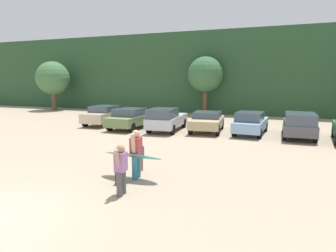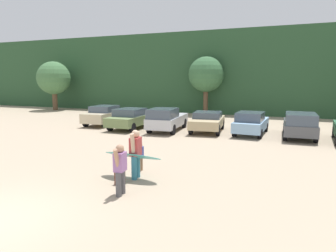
{
  "view_description": "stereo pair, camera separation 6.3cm",
  "coord_description": "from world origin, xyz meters",
  "px_view_note": "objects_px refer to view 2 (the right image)",
  "views": [
    {
      "loc": [
        6.93,
        -4.91,
        3.53
      ],
      "look_at": [
        1.53,
        8.76,
        1.28
      ],
      "focal_mm": 32.59,
      "sensor_mm": 36.0,
      "label": 1
    },
    {
      "loc": [
        6.99,
        -4.89,
        3.53
      ],
      "look_at": [
        1.53,
        8.76,
        1.28
      ],
      "focal_mm": 32.59,
      "sensor_mm": 36.0,
      "label": 2
    }
  ],
  "objects_px": {
    "person_companion": "(120,167)",
    "backpack_dropped": "(120,177)",
    "parked_car_dark_gray": "(300,125)",
    "person_adult": "(136,151)",
    "parked_car_sky_blue": "(251,123)",
    "parked_car_champagne": "(104,115)",
    "parked_car_olive_green": "(131,118)",
    "parked_car_tan": "(208,121)",
    "parked_car_silver": "(167,119)",
    "surfboard_teal": "(132,156)",
    "person_child": "(140,155)"
  },
  "relations": [
    {
      "from": "parked_car_sky_blue",
      "to": "backpack_dropped",
      "type": "xyz_separation_m",
      "value": [
        -2.99,
        -11.38,
        -0.53
      ]
    },
    {
      "from": "parked_car_dark_gray",
      "to": "backpack_dropped",
      "type": "xyz_separation_m",
      "value": [
        -5.89,
        -11.19,
        -0.61
      ]
    },
    {
      "from": "parked_car_champagne",
      "to": "person_child",
      "type": "xyz_separation_m",
      "value": [
        8.17,
        -9.86,
        -0.15
      ]
    },
    {
      "from": "parked_car_olive_green",
      "to": "person_child",
      "type": "bearing_deg",
      "value": -149.57
    },
    {
      "from": "backpack_dropped",
      "to": "parked_car_olive_green",
      "type": "bearing_deg",
      "value": 116.87
    },
    {
      "from": "parked_car_olive_green",
      "to": "parked_car_champagne",
      "type": "bearing_deg",
      "value": 72.63
    },
    {
      "from": "parked_car_tan",
      "to": "parked_car_sky_blue",
      "type": "height_order",
      "value": "parked_car_sky_blue"
    },
    {
      "from": "person_adult",
      "to": "surfboard_teal",
      "type": "relative_size",
      "value": 0.76
    },
    {
      "from": "person_adult",
      "to": "surfboard_teal",
      "type": "height_order",
      "value": "person_adult"
    },
    {
      "from": "parked_car_sky_blue",
      "to": "person_adult",
      "type": "distance_m",
      "value": 11.01
    },
    {
      "from": "parked_car_champagne",
      "to": "person_adult",
      "type": "bearing_deg",
      "value": -145.82
    },
    {
      "from": "parked_car_olive_green",
      "to": "person_companion",
      "type": "relative_size",
      "value": 2.7
    },
    {
      "from": "parked_car_dark_gray",
      "to": "person_companion",
      "type": "xyz_separation_m",
      "value": [
        -5.34,
        -12.07,
        0.07
      ]
    },
    {
      "from": "person_child",
      "to": "person_companion",
      "type": "relative_size",
      "value": 0.71
    },
    {
      "from": "parked_car_tan",
      "to": "person_companion",
      "type": "distance_m",
      "value": 12.25
    },
    {
      "from": "parked_car_silver",
      "to": "parked_car_tan",
      "type": "bearing_deg",
      "value": -77.46
    },
    {
      "from": "person_companion",
      "to": "backpack_dropped",
      "type": "height_order",
      "value": "person_companion"
    },
    {
      "from": "parked_car_champagne",
      "to": "parked_car_tan",
      "type": "relative_size",
      "value": 0.96
    },
    {
      "from": "person_companion",
      "to": "backpack_dropped",
      "type": "xyz_separation_m",
      "value": [
        -0.55,
        0.88,
        -0.67
      ]
    },
    {
      "from": "person_adult",
      "to": "backpack_dropped",
      "type": "bearing_deg",
      "value": 66.34
    },
    {
      "from": "parked_car_dark_gray",
      "to": "person_companion",
      "type": "distance_m",
      "value": 13.2
    },
    {
      "from": "parked_car_silver",
      "to": "backpack_dropped",
      "type": "height_order",
      "value": "parked_car_silver"
    },
    {
      "from": "parked_car_champagne",
      "to": "parked_car_dark_gray",
      "type": "bearing_deg",
      "value": -95.0
    },
    {
      "from": "parked_car_champagne",
      "to": "parked_car_silver",
      "type": "height_order",
      "value": "parked_car_silver"
    },
    {
      "from": "surfboard_teal",
      "to": "backpack_dropped",
      "type": "relative_size",
      "value": 5.17
    },
    {
      "from": "parked_car_champagne",
      "to": "parked_car_dark_gray",
      "type": "height_order",
      "value": "parked_car_dark_gray"
    },
    {
      "from": "person_adult",
      "to": "person_companion",
      "type": "height_order",
      "value": "person_adult"
    },
    {
      "from": "parked_car_olive_green",
      "to": "parked_car_sky_blue",
      "type": "relative_size",
      "value": 1.0
    },
    {
      "from": "parked_car_olive_green",
      "to": "parked_car_sky_blue",
      "type": "bearing_deg",
      "value": -84.69
    },
    {
      "from": "parked_car_champagne",
      "to": "surfboard_teal",
      "type": "xyz_separation_m",
      "value": [
        8.33,
        -10.78,
        0.05
      ]
    },
    {
      "from": "parked_car_champagne",
      "to": "person_child",
      "type": "relative_size",
      "value": 3.6
    },
    {
      "from": "parked_car_tan",
      "to": "parked_car_dark_gray",
      "type": "height_order",
      "value": "parked_car_dark_gray"
    },
    {
      "from": "parked_car_champagne",
      "to": "parked_car_sky_blue",
      "type": "xyz_separation_m",
      "value": [
        11.18,
        -0.06,
        -0.03
      ]
    },
    {
      "from": "surfboard_teal",
      "to": "person_adult",
      "type": "bearing_deg",
      "value": -148.03
    },
    {
      "from": "parked_car_dark_gray",
      "to": "person_adult",
      "type": "height_order",
      "value": "person_adult"
    },
    {
      "from": "parked_car_olive_green",
      "to": "parked_car_silver",
      "type": "bearing_deg",
      "value": -91.12
    },
    {
      "from": "person_adult",
      "to": "person_companion",
      "type": "relative_size",
      "value": 1.11
    },
    {
      "from": "parked_car_sky_blue",
      "to": "person_child",
      "type": "bearing_deg",
      "value": 165.76
    },
    {
      "from": "person_companion",
      "to": "parked_car_champagne",
      "type": "bearing_deg",
      "value": -59.66
    },
    {
      "from": "parked_car_champagne",
      "to": "person_child",
      "type": "height_order",
      "value": "parked_car_champagne"
    },
    {
      "from": "parked_car_sky_blue",
      "to": "surfboard_teal",
      "type": "height_order",
      "value": "parked_car_sky_blue"
    },
    {
      "from": "parked_car_dark_gray",
      "to": "surfboard_teal",
      "type": "xyz_separation_m",
      "value": [
        -5.75,
        -10.53,
        0.01
      ]
    },
    {
      "from": "parked_car_olive_green",
      "to": "parked_car_tan",
      "type": "bearing_deg",
      "value": -81.98
    },
    {
      "from": "parked_car_tan",
      "to": "surfboard_teal",
      "type": "bearing_deg",
      "value": 173.98
    },
    {
      "from": "parked_car_sky_blue",
      "to": "person_companion",
      "type": "bearing_deg",
      "value": 171.61
    },
    {
      "from": "parked_car_dark_gray",
      "to": "person_adult",
      "type": "bearing_deg",
      "value": 150.38
    },
    {
      "from": "parked_car_olive_green",
      "to": "parked_car_tan",
      "type": "height_order",
      "value": "parked_car_olive_green"
    },
    {
      "from": "parked_car_tan",
      "to": "surfboard_teal",
      "type": "xyz_separation_m",
      "value": [
        0.01,
        -10.7,
        0.11
      ]
    },
    {
      "from": "parked_car_olive_green",
      "to": "parked_car_silver",
      "type": "height_order",
      "value": "parked_car_silver"
    },
    {
      "from": "parked_car_silver",
      "to": "parked_car_champagne",
      "type": "bearing_deg",
      "value": 75.91
    }
  ]
}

